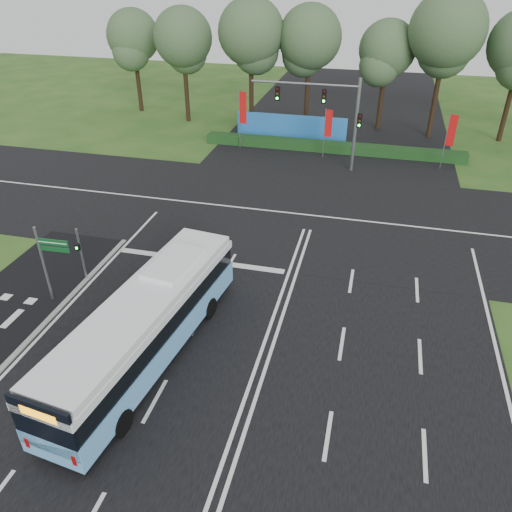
# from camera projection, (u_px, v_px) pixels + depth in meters

# --- Properties ---
(ground) EXTENTS (120.00, 120.00, 0.00)m
(ground) POSITION_uv_depth(u_px,v_px,m) (268.00, 332.00, 22.49)
(ground) COLOR #27511B
(ground) RESTS_ON ground
(road_main) EXTENTS (20.00, 120.00, 0.04)m
(road_main) POSITION_uv_depth(u_px,v_px,m) (268.00, 332.00, 22.48)
(road_main) COLOR black
(road_main) RESTS_ON ground
(road_cross) EXTENTS (120.00, 14.00, 0.05)m
(road_cross) POSITION_uv_depth(u_px,v_px,m) (309.00, 215.00, 32.41)
(road_cross) COLOR black
(road_cross) RESTS_ON ground
(kerb_strip) EXTENTS (0.25, 18.00, 0.12)m
(kerb_strip) POSITION_uv_depth(u_px,v_px,m) (31.00, 338.00, 22.05)
(kerb_strip) COLOR gray
(kerb_strip) RESTS_ON ground
(city_bus) EXTENTS (3.92, 12.01, 3.39)m
(city_bus) POSITION_uv_depth(u_px,v_px,m) (147.00, 326.00, 20.23)
(city_bus) COLOR #63ADE7
(city_bus) RESTS_ON ground
(pedestrian_signal) EXTENTS (0.28, 0.40, 2.98)m
(pedestrian_signal) POSITION_uv_depth(u_px,v_px,m) (81.00, 253.00, 25.26)
(pedestrian_signal) COLOR gray
(pedestrian_signal) RESTS_ON ground
(street_sign) EXTENTS (1.59, 0.15, 4.07)m
(street_sign) POSITION_uv_depth(u_px,v_px,m) (48.00, 256.00, 23.19)
(street_sign) COLOR gray
(street_sign) RESTS_ON ground
(banner_flag_left) EXTENTS (0.71, 0.24, 4.93)m
(banner_flag_left) POSITION_uv_depth(u_px,v_px,m) (242.00, 111.00, 41.91)
(banner_flag_left) COLOR gray
(banner_flag_left) RESTS_ON ground
(banner_flag_mid) EXTENTS (0.60, 0.10, 4.10)m
(banner_flag_mid) POSITION_uv_depth(u_px,v_px,m) (328.00, 126.00, 40.06)
(banner_flag_mid) COLOR gray
(banner_flag_mid) RESTS_ON ground
(banner_flag_right) EXTENTS (0.62, 0.27, 4.45)m
(banner_flag_right) POSITION_uv_depth(u_px,v_px,m) (450.00, 134.00, 37.71)
(banner_flag_right) COLOR gray
(banner_flag_right) RESTS_ON ground
(traffic_light_gantry) EXTENTS (8.41, 0.28, 7.00)m
(traffic_light_gantry) POSITION_uv_depth(u_px,v_px,m) (333.00, 110.00, 36.98)
(traffic_light_gantry) COLOR gray
(traffic_light_gantry) RESTS_ON ground
(hedge) EXTENTS (22.00, 1.20, 0.80)m
(hedge) POSITION_uv_depth(u_px,v_px,m) (332.00, 147.00, 42.56)
(hedge) COLOR #133514
(hedge) RESTS_ON ground
(blue_hoarding) EXTENTS (10.00, 0.30, 2.20)m
(blue_hoarding) POSITION_uv_depth(u_px,v_px,m) (291.00, 127.00, 45.09)
(blue_hoarding) COLOR blue
(blue_hoarding) RESTS_ON ground
(eucalyptus_row) EXTENTS (47.00, 8.30, 12.33)m
(eucalyptus_row) POSITION_uv_depth(u_px,v_px,m) (352.00, 39.00, 43.68)
(eucalyptus_row) COLOR black
(eucalyptus_row) RESTS_ON ground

